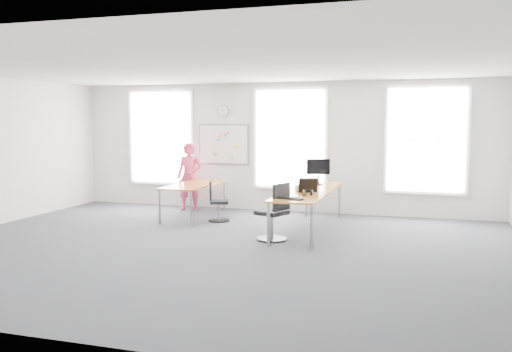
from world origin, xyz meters
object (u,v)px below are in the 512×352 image
(keyboard, at_px, (290,198))
(monitor, at_px, (318,169))
(person, at_px, (189,177))
(headphones, at_px, (307,192))
(chair_right, at_px, (275,215))
(chair_left, at_px, (217,204))
(desk_right, at_px, (309,193))
(desk_left, at_px, (194,187))

(keyboard, distance_m, monitor, 2.25)
(person, distance_m, monitor, 3.26)
(headphones, bearing_deg, monitor, 101.10)
(keyboard, xyz_separation_m, headphones, (0.18, 0.59, 0.04))
(keyboard, distance_m, headphones, 0.61)
(chair_right, height_order, monitor, monitor)
(chair_left, relative_size, monitor, 1.56)
(desk_right, relative_size, monitor, 5.90)
(desk_right, relative_size, desk_left, 1.57)
(chair_left, xyz_separation_m, keyboard, (1.98, -1.62, 0.42))
(chair_left, distance_m, keyboard, 2.59)
(desk_right, height_order, person, person)
(person, bearing_deg, desk_right, -35.98)
(keyboard, relative_size, monitor, 0.85)
(headphones, bearing_deg, chair_left, 161.52)
(desk_left, relative_size, monitor, 3.75)
(desk_right, height_order, chair_right, chair_right)
(desk_left, height_order, keyboard, keyboard)
(monitor, bearing_deg, person, 151.64)
(desk_right, relative_size, keyboard, 6.90)
(keyboard, bearing_deg, chair_right, 166.56)
(chair_right, distance_m, monitor, 2.18)
(chair_right, relative_size, headphones, 5.39)
(desk_right, relative_size, chair_right, 3.12)
(person, distance_m, keyboard, 4.20)
(desk_right, xyz_separation_m, person, (-3.20, 1.58, 0.07))
(desk_left, distance_m, chair_right, 2.87)
(desk_right, height_order, monitor, monitor)
(desk_left, xyz_separation_m, keyboard, (2.61, -1.90, 0.11))
(desk_left, relative_size, chair_left, 2.40)
(desk_left, xyz_separation_m, person, (-0.52, 0.90, 0.12))
(chair_left, distance_m, person, 1.70)
(headphones, bearing_deg, desk_right, 106.62)
(desk_left, height_order, person, person)
(headphones, bearing_deg, chair_right, -134.12)
(desk_left, xyz_separation_m, chair_left, (0.63, -0.28, -0.31))
(chair_left, bearing_deg, headphones, -137.35)
(headphones, bearing_deg, keyboard, -99.81)
(desk_left, distance_m, monitor, 2.73)
(chair_left, bearing_deg, chair_right, -152.65)
(desk_left, xyz_separation_m, chair_right, (2.29, -1.72, -0.23))
(headphones, xyz_separation_m, monitor, (-0.11, 1.64, 0.27))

